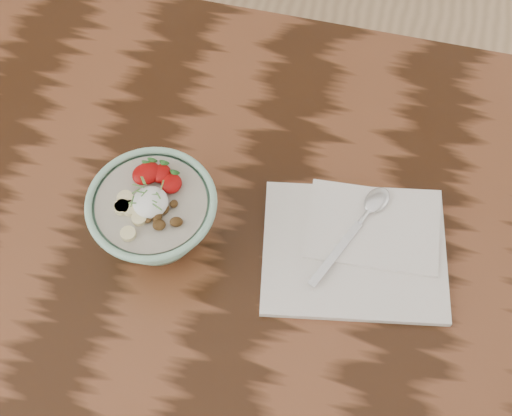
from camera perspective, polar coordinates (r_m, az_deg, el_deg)
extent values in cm
cube|color=black|center=(102.63, -11.70, -2.18)|extent=(160.00, 90.00, 4.00)
cylinder|color=#93C5A9|center=(98.70, -7.76, -2.05)|extent=(7.41, 7.41, 1.06)
torus|color=#93C5A9|center=(91.16, -8.40, 0.42)|extent=(16.85, 16.85, 0.97)
cylinder|color=#BFB39E|center=(91.62, -8.36, 0.26)|extent=(14.29, 14.29, 0.88)
ellipsoid|color=white|center=(90.30, -8.44, 0.47)|extent=(4.53, 4.53, 2.49)
ellipsoid|color=#920706|center=(92.47, -7.60, 2.74)|extent=(2.59, 2.85, 1.43)
cone|color=#286623|center=(92.78, -7.41, 3.44)|extent=(1.40, 1.03, 1.52)
ellipsoid|color=#920706|center=(92.61, -8.59, 2.82)|extent=(3.09, 3.40, 1.70)
cone|color=#286623|center=(93.03, -8.36, 3.62)|extent=(1.40, 1.03, 1.52)
ellipsoid|color=#920706|center=(92.67, -9.02, 2.66)|extent=(2.78, 3.06, 1.53)
cone|color=#286623|center=(93.02, -8.81, 3.40)|extent=(1.40, 1.03, 1.52)
ellipsoid|color=#920706|center=(91.49, -6.77, 1.95)|extent=(2.66, 2.92, 1.46)
cone|color=#286623|center=(91.81, -6.58, 2.67)|extent=(1.40, 1.03, 1.52)
cylinder|color=beige|center=(91.65, -10.42, 0.77)|extent=(2.08, 2.08, 0.70)
cylinder|color=beige|center=(91.04, -10.69, 0.01)|extent=(1.93, 1.93, 0.70)
cylinder|color=beige|center=(89.14, -10.19, -2.04)|extent=(1.94, 1.94, 0.70)
cylinder|color=beige|center=(89.92, -9.32, -0.83)|extent=(1.91, 1.91, 0.70)
cylinder|color=beige|center=(91.12, -10.66, 0.11)|extent=(1.89, 1.89, 0.70)
cylinder|color=beige|center=(90.82, -10.02, -0.02)|extent=(2.07, 2.07, 0.70)
ellipsoid|color=#4F3517|center=(89.86, -8.49, -0.54)|extent=(1.81, 1.83, 0.79)
ellipsoid|color=#4F3517|center=(88.85, -6.40, -1.11)|extent=(1.95, 1.69, 1.27)
ellipsoid|color=#4F3517|center=(90.33, -6.59, 0.34)|extent=(1.17, 1.28, 0.87)
ellipsoid|color=#4F3517|center=(89.49, -7.93, -0.98)|extent=(1.40, 1.38, 0.78)
ellipsoid|color=#4F3517|center=(88.91, -7.76, -1.35)|extent=(2.03, 1.93, 0.96)
ellipsoid|color=#4F3517|center=(89.94, -7.43, -0.19)|extent=(1.83, 1.80, 0.71)
ellipsoid|color=#4F3517|center=(89.73, -8.65, -0.85)|extent=(1.34, 1.41, 0.63)
ellipsoid|color=#4F3517|center=(89.96, -7.37, -0.11)|extent=(1.78, 1.81, 0.76)
ellipsoid|color=#4F3517|center=(89.61, -7.99, -0.57)|extent=(2.04, 1.84, 1.29)
cylinder|color=#4D8136|center=(88.54, -7.91, 0.09)|extent=(1.43, 0.80, 0.23)
cylinder|color=#4D8136|center=(89.29, -9.86, 0.41)|extent=(0.99, 0.33, 0.21)
cylinder|color=#4D8136|center=(90.07, -9.59, 1.34)|extent=(0.89, 1.01, 0.22)
cylinder|color=#4D8136|center=(89.89, -9.17, 1.26)|extent=(0.97, 0.18, 0.21)
cylinder|color=#4D8136|center=(89.75, -8.93, 1.18)|extent=(0.60, 1.11, 0.22)
cylinder|color=#4D8136|center=(89.49, -8.30, 1.06)|extent=(1.55, 0.69, 0.23)
cylinder|color=#4D8136|center=(89.33, -7.82, 1.00)|extent=(0.87, 0.90, 0.22)
cylinder|color=#4D8136|center=(88.99, -8.18, 0.54)|extent=(0.91, 0.36, 0.21)
cylinder|color=#4D8136|center=(90.69, -8.94, 2.17)|extent=(0.94, 1.15, 0.23)
cylinder|color=#4D8136|center=(90.42, -9.40, 1.76)|extent=(1.60, 0.29, 0.24)
cylinder|color=#4D8136|center=(90.05, -7.51, 1.84)|extent=(0.28, 1.44, 0.23)
cylinder|color=#4D8136|center=(90.75, -9.07, 2.19)|extent=(0.86, 1.10, 0.22)
cylinder|color=#4D8136|center=(89.40, -9.88, 0.53)|extent=(0.32, 1.57, 0.23)
cube|color=white|center=(97.62, 7.85, -3.40)|extent=(27.80, 23.96, 0.95)
cube|color=white|center=(98.80, 9.35, -1.50)|extent=(18.88, 13.60, 0.57)
cube|color=silver|center=(95.75, 6.39, -3.66)|extent=(5.64, 10.99, 0.35)
cylinder|color=silver|center=(98.78, 8.74, -0.56)|extent=(1.85, 3.03, 0.70)
ellipsoid|color=silver|center=(100.05, 9.64, 0.63)|extent=(4.65, 5.44, 0.95)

